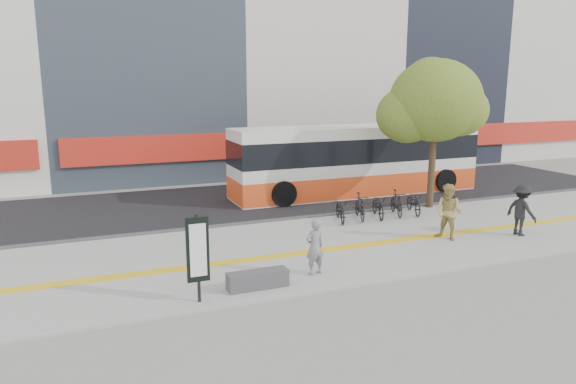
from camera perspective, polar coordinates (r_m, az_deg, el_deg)
name	(u,v)px	position (r m, az deg, el deg)	size (l,w,h in m)	color
ground	(327,264)	(15.94, 4.26, -7.75)	(120.00, 120.00, 0.00)	slate
sidewalk	(307,248)	(17.21, 2.05, -6.10)	(40.00, 7.00, 0.08)	gray
tactile_strip	(313,251)	(16.76, 2.75, -6.43)	(40.00, 0.45, 0.01)	gold
street	(240,201)	(24.02, -5.23, -1.02)	(40.00, 8.00, 0.06)	black
curb	(270,222)	(20.32, -1.96, -3.22)	(40.00, 0.25, 0.14)	#38383A
bench	(258,280)	(13.85, -3.31, -9.45)	(1.60, 0.45, 0.45)	#38383A
signboard	(198,251)	(12.83, -9.75, -6.32)	(0.55, 0.10, 2.20)	black
street_tree	(433,102)	(22.96, 15.44, 9.33)	(4.40, 3.80, 6.31)	#382319
bus	(356,162)	(25.49, 7.42, 3.23)	(12.20, 2.89, 3.25)	silver
bicycle_row	(378,206)	(21.12, 9.76, -1.46)	(4.47, 1.83, 1.01)	black
seated_woman	(315,247)	(14.63, 2.91, -5.95)	(0.57, 0.38, 1.58)	black
pedestrian_tan	(449,212)	(18.58, 17.00, -2.08)	(0.93, 0.72, 1.91)	tan
pedestrian_dark	(522,210)	(20.01, 23.96, -1.79)	(1.16, 0.67, 1.79)	black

